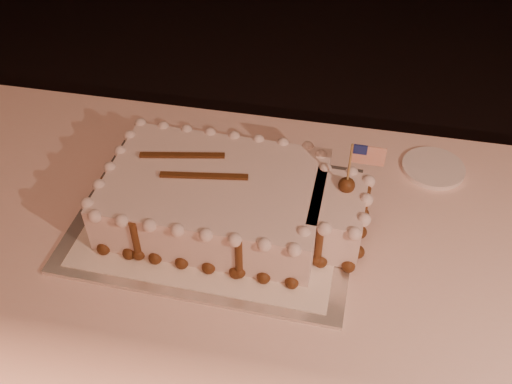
% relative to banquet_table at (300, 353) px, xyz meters
% --- Properties ---
extents(room_shell, '(6.10, 8.10, 2.90)m').
position_rel_banquet_table_xyz_m(room_shell, '(0.00, -0.60, 1.02)').
color(room_shell, black).
rests_on(room_shell, ground).
extents(banquet_table, '(2.40, 0.80, 0.75)m').
position_rel_banquet_table_xyz_m(banquet_table, '(0.00, 0.00, 0.00)').
color(banquet_table, '#FFD4C5').
rests_on(banquet_table, ground).
extents(cake_board, '(0.55, 0.42, 0.01)m').
position_rel_banquet_table_xyz_m(cake_board, '(-0.19, 0.04, 0.38)').
color(cake_board, silver).
rests_on(cake_board, banquet_table).
extents(doily, '(0.50, 0.38, 0.00)m').
position_rel_banquet_table_xyz_m(doily, '(-0.19, 0.04, 0.38)').
color(doily, white).
rests_on(doily, cake_board).
extents(sheet_cake, '(0.52, 0.31, 0.20)m').
position_rel_banquet_table_xyz_m(sheet_cake, '(-0.16, 0.04, 0.43)').
color(sheet_cake, silver).
rests_on(sheet_cake, doily).
extents(side_plate, '(0.14, 0.14, 0.01)m').
position_rel_banquet_table_xyz_m(side_plate, '(0.23, 0.28, 0.38)').
color(side_plate, white).
rests_on(side_plate, banquet_table).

